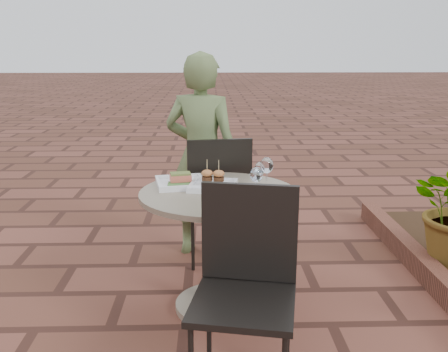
{
  "coord_description": "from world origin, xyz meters",
  "views": [
    {
      "loc": [
        0.14,
        -2.5,
        1.52
      ],
      "look_at": [
        0.23,
        0.21,
        0.82
      ],
      "focal_mm": 40.0,
      "sensor_mm": 36.0,
      "label": 1
    }
  ],
  "objects_px": {
    "chair_near": "(246,273)",
    "diner": "(202,157)",
    "plate_sliders": "(213,183)",
    "plate_tuna": "(236,202)",
    "cafe_table": "(219,232)",
    "plate_salmon": "(181,182)",
    "chair_far": "(217,190)"
  },
  "relations": [
    {
      "from": "cafe_table",
      "to": "plate_salmon",
      "type": "distance_m",
      "value": 0.37
    },
    {
      "from": "plate_tuna",
      "to": "diner",
      "type": "bearing_deg",
      "value": 99.89
    },
    {
      "from": "plate_tuna",
      "to": "chair_far",
      "type": "bearing_deg",
      "value": 94.99
    },
    {
      "from": "chair_near",
      "to": "diner",
      "type": "distance_m",
      "value": 1.55
    },
    {
      "from": "chair_far",
      "to": "plate_tuna",
      "type": "relative_size",
      "value": 3.12
    },
    {
      "from": "diner",
      "to": "chair_near",
      "type": "bearing_deg",
      "value": 115.96
    },
    {
      "from": "chair_near",
      "to": "plate_tuna",
      "type": "xyz_separation_m",
      "value": [
        -0.02,
        0.43,
        0.2
      ]
    },
    {
      "from": "chair_far",
      "to": "plate_tuna",
      "type": "bearing_deg",
      "value": 87.03
    },
    {
      "from": "chair_far",
      "to": "plate_sliders",
      "type": "height_order",
      "value": "chair_far"
    },
    {
      "from": "plate_sliders",
      "to": "plate_tuna",
      "type": "height_order",
      "value": "plate_sliders"
    },
    {
      "from": "diner",
      "to": "cafe_table",
      "type": "bearing_deg",
      "value": 115.15
    },
    {
      "from": "chair_far",
      "to": "plate_salmon",
      "type": "distance_m",
      "value": 0.6
    },
    {
      "from": "plate_sliders",
      "to": "plate_tuna",
      "type": "xyz_separation_m",
      "value": [
        0.11,
        -0.32,
        -0.02
      ]
    },
    {
      "from": "chair_near",
      "to": "diner",
      "type": "xyz_separation_m",
      "value": [
        -0.21,
        1.52,
        0.2
      ]
    },
    {
      "from": "plate_sliders",
      "to": "cafe_table",
      "type": "bearing_deg",
      "value": -65.31
    },
    {
      "from": "chair_near",
      "to": "plate_tuna",
      "type": "bearing_deg",
      "value": 104.43
    },
    {
      "from": "plate_salmon",
      "to": "chair_near",
      "type": "bearing_deg",
      "value": -67.88
    },
    {
      "from": "chair_near",
      "to": "plate_sliders",
      "type": "xyz_separation_m",
      "value": [
        -0.14,
        0.75,
        0.21
      ]
    },
    {
      "from": "plate_sliders",
      "to": "plate_tuna",
      "type": "distance_m",
      "value": 0.34
    },
    {
      "from": "chair_near",
      "to": "plate_sliders",
      "type": "height_order",
      "value": "chair_near"
    },
    {
      "from": "chair_far",
      "to": "plate_tuna",
      "type": "distance_m",
      "value": 0.93
    },
    {
      "from": "plate_sliders",
      "to": "chair_far",
      "type": "bearing_deg",
      "value": 86.46
    },
    {
      "from": "plate_sliders",
      "to": "chair_near",
      "type": "bearing_deg",
      "value": -79.41
    },
    {
      "from": "cafe_table",
      "to": "plate_salmon",
      "type": "bearing_deg",
      "value": 148.65
    },
    {
      "from": "cafe_table",
      "to": "plate_salmon",
      "type": "height_order",
      "value": "plate_salmon"
    },
    {
      "from": "plate_sliders",
      "to": "plate_tuna",
      "type": "bearing_deg",
      "value": -70.06
    },
    {
      "from": "plate_salmon",
      "to": "plate_sliders",
      "type": "relative_size",
      "value": 1.07
    },
    {
      "from": "cafe_table",
      "to": "plate_tuna",
      "type": "distance_m",
      "value": 0.37
    },
    {
      "from": "plate_tuna",
      "to": "plate_sliders",
      "type": "bearing_deg",
      "value": 109.94
    },
    {
      "from": "plate_salmon",
      "to": "chair_far",
      "type": "bearing_deg",
      "value": 66.39
    },
    {
      "from": "chair_far",
      "to": "plate_salmon",
      "type": "xyz_separation_m",
      "value": [
        -0.23,
        -0.52,
        0.2
      ]
    },
    {
      "from": "plate_salmon",
      "to": "plate_tuna",
      "type": "relative_size",
      "value": 1.09
    }
  ]
}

